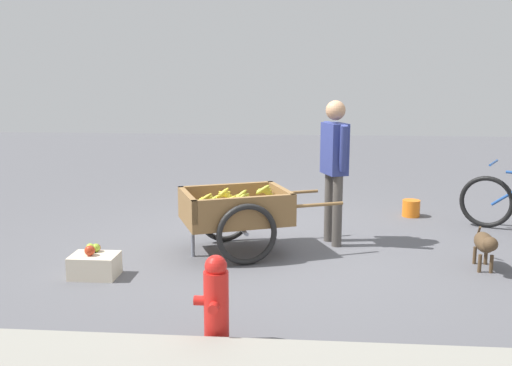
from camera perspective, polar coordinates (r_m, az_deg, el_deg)
The scene contains 7 objects.
ground_plane at distance 6.57m, azimuth 1.30°, elevation -6.33°, with size 24.00×24.00×0.00m, color #56565B.
fruit_cart at distance 6.29m, azimuth -2.00°, elevation -2.97°, with size 1.81×1.32×0.74m.
vendor_person at distance 6.57m, azimuth 7.66°, elevation 2.33°, with size 0.31×0.55×1.63m.
dog at distance 6.21m, azimuth 21.45°, elevation -5.51°, with size 0.22×0.67×0.40m.
fire_hydrant at distance 4.24m, azimuth -3.94°, elevation -11.39°, with size 0.25×0.25×0.67m.
plastic_bucket at distance 8.21m, azimuth 14.90°, elevation -2.39°, with size 0.24×0.24×0.23m, color orange.
apple_crate at distance 5.84m, azimuth -15.49°, elevation -7.67°, with size 0.44×0.32×0.32m.
Camera 1 is at (-0.38, 6.26, 1.93)m, focal length 40.97 mm.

